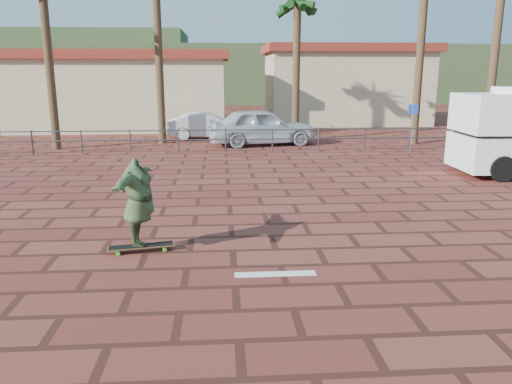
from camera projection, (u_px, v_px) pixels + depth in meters
ground at (233, 251)px, 9.67m from camera, size 120.00×120.00×0.00m
paint_stripe at (275, 274)px, 8.55m from camera, size 1.40×0.22×0.01m
guardrail at (226, 136)px, 21.14m from camera, size 24.06×0.06×1.00m
palm_center at (298, 6)px, 23.42m from camera, size 2.40×2.40×7.75m
building_west at (124, 90)px, 30.04m from camera, size 12.60×7.60×4.50m
building_east at (345, 84)px, 32.87m from camera, size 10.60×6.60×5.00m
hill_front at (222, 74)px, 57.41m from camera, size 70.00×18.00×6.00m
hill_back at (43, 65)px, 61.49m from camera, size 35.00×14.00×8.00m
longboard at (141, 247)px, 9.60m from camera, size 1.29×0.50×0.12m
skateboarder at (139, 203)px, 9.39m from camera, size 0.81×2.15×1.71m
car_silver at (262, 127)px, 23.28m from camera, size 5.27×2.84×1.70m
car_white at (208, 126)px, 25.44m from camera, size 4.06×1.54×1.32m
street_sign at (412, 118)px, 21.52m from camera, size 0.40×0.10×1.98m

